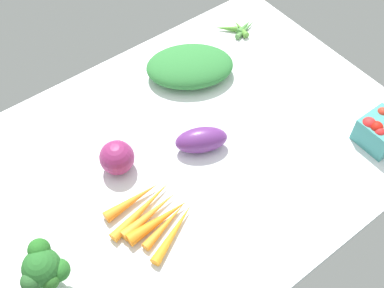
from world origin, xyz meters
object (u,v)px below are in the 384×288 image
(broccoli_head, at_px, (43,269))
(leafy_greens_clump, at_px, (190,66))
(okra_pile, at_px, (240,28))
(berry_basket, at_px, (380,131))
(eggplant, at_px, (201,140))
(red_onion_center, at_px, (117,157))
(carrot_bunch, at_px, (153,216))

(broccoli_head, bearing_deg, leafy_greens_clump, -152.56)
(okra_pile, xyz_separation_m, berry_basket, (0.01, 0.50, 0.03))
(eggplant, bearing_deg, broccoli_head, 37.16)
(broccoli_head, xyz_separation_m, leafy_greens_clump, (-0.55, -0.29, -0.04))
(leafy_greens_clump, bearing_deg, eggplant, 59.17)
(red_onion_center, bearing_deg, leafy_greens_clump, -155.74)
(okra_pile, height_order, red_onion_center, red_onion_center)
(carrot_bunch, bearing_deg, leafy_greens_clump, -137.45)
(okra_pile, bearing_deg, eggplant, 37.29)
(broccoli_head, bearing_deg, red_onion_center, -148.83)
(leafy_greens_clump, bearing_deg, carrot_bunch, 42.55)
(okra_pile, height_order, berry_basket, berry_basket)
(broccoli_head, bearing_deg, berry_basket, 168.65)
(berry_basket, distance_m, leafy_greens_clump, 0.49)
(broccoli_head, height_order, leafy_greens_clump, broccoli_head)
(broccoli_head, relative_size, okra_pile, 0.87)
(okra_pile, bearing_deg, leafy_greens_clump, 14.15)
(carrot_bunch, relative_size, broccoli_head, 1.74)
(okra_pile, bearing_deg, carrot_bunch, 32.80)
(eggplant, distance_m, red_onion_center, 0.20)
(leafy_greens_clump, bearing_deg, broccoli_head, 27.44)
(carrot_bunch, xyz_separation_m, broccoli_head, (0.23, -0.01, 0.05))
(broccoli_head, bearing_deg, carrot_bunch, 178.56)
(berry_basket, height_order, leafy_greens_clump, berry_basket)
(berry_basket, height_order, red_onion_center, same)
(carrot_bunch, xyz_separation_m, berry_basket, (-0.54, 0.15, 0.03))
(red_onion_center, bearing_deg, carrot_bunch, 85.56)
(carrot_bunch, height_order, red_onion_center, red_onion_center)
(berry_basket, xyz_separation_m, leafy_greens_clump, (0.22, -0.44, -0.01))
(broccoli_head, height_order, okra_pile, broccoli_head)
(okra_pile, bearing_deg, red_onion_center, 20.16)
(carrot_bunch, bearing_deg, red_onion_center, -94.44)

